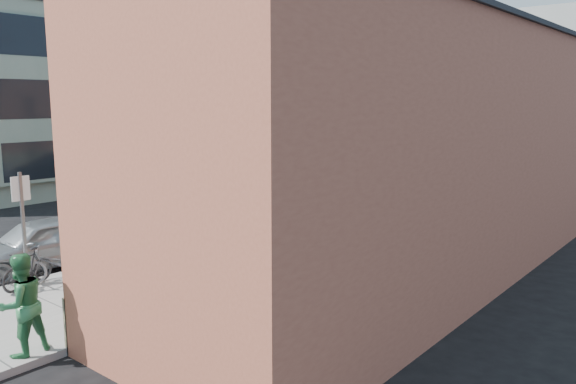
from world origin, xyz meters
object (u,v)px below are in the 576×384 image
Objects in this scene: sign_post at (23,218)px; parked_bike_b at (59,264)px; patio_chair_b at (130,297)px; car_4 at (405,168)px; patio_chair_a at (153,289)px; patron_green at (21,305)px; parking_meter_far at (310,192)px; tree_leafy_far at (490,69)px; tree_bare at (282,151)px; parking_meter_near at (160,223)px; tree_leafy_mid at (421,77)px; car_2 at (269,194)px; bus at (390,146)px; car_0 at (39,243)px; car_1 at (179,214)px; car_3 at (360,176)px; utility_pole_near at (270,79)px; parked_bike_a at (28,268)px; patron_grey at (192,255)px.

sign_post is 1.43m from parked_bike_b.
sign_post is 3.98m from patio_chair_b.
parked_bike_b is 23.14m from car_4.
parked_bike_b is at bearing -153.16° from patio_chair_a.
car_4 is at bearing -171.08° from patron_green.
tree_leafy_far is (0.55, 17.78, 5.62)m from parking_meter_far.
tree_bare is 1.29× the size of car_4.
parking_meter_far is at bearing 130.36° from patio_chair_a.
parked_bike_b is (0.55, -3.55, -0.37)m from parking_meter_near.
tree_leafy_mid is (0.55, 8.36, 4.82)m from parking_meter_far.
car_2 is (-2.56, 2.17, -2.11)m from tree_bare.
tree_bare is at bearing -69.61° from bus.
patio_chair_b is at bearing -5.05° from car_0.
patio_chair_a is at bearing -44.02° from car_1.
car_0 reaches higher than parking_meter_far.
patio_chair_b is 0.50× the size of parked_bike_b.
car_4 is at bearing 94.55° from car_0.
parked_bike_b reaches higher than patio_chair_b.
car_3 is at bearing 104.69° from parking_meter_far.
parking_meter_far reaches higher than car_4.
car_1 is at bearing 117.74° from patio_chair_b.
utility_pole_near reaches higher than patron_green.
car_2 is (-2.32, 11.48, 0.10)m from parked_bike_a.
patio_chair_a is 0.19× the size of car_1.
car_2 is at bearing 82.53° from parked_bike_a.
car_0 is at bearing -162.11° from parked_bike_b.
patio_chair_b is at bearing -83.51° from tree_leafy_far.
tree_bare is 7.73m from patron_grey.
utility_pole_near is 1.33× the size of tree_leafy_mid.
utility_pole_near is at bearing -160.64° from patron_grey.
patio_chair_b is (3.72, -8.73, -4.82)m from utility_pole_near.
tree_leafy_mid is at bearing -90.00° from tree_leafy_far.
parked_bike_a is at bearing -85.85° from parking_meter_near.
parking_meter_far is at bearing 12.95° from car_2.
utility_pole_near is (0.04, 9.09, 3.58)m from sign_post.
parking_meter_near is 5.42m from patio_chair_b.
utility_pole_near is 6.43× the size of parked_bike_a.
parking_meter_near reaches higher than patio_chair_a.
utility_pole_near is (0.14, -2.59, 4.43)m from parking_meter_far.
utility_pole_near is 19.91m from bus.
patio_chair_a is 2.89m from patron_green.
car_3 is (-2.21, -11.44, -5.77)m from tree_leafy_far.
parked_bike_a is (-3.57, 1.82, -0.46)m from patron_green.
tree_leafy_far is at bearing 81.26° from patio_chair_b.
tree_leafy_mid is at bearing 87.86° from utility_pole_near.
tree_leafy_far reaches higher than bus.
patio_chair_a is (3.85, -3.19, -0.39)m from parking_meter_near.
tree_bare is 14.75m from car_4.
parked_bike_a is at bearing -88.96° from utility_pole_near.
patron_green is 0.44× the size of car_4.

